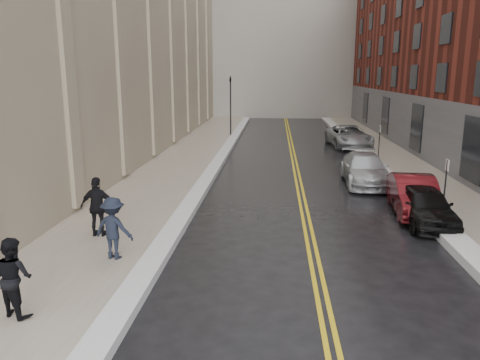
% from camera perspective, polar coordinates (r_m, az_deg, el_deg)
% --- Properties ---
extents(ground, '(160.00, 160.00, 0.00)m').
position_cam_1_polar(ground, '(11.66, -2.50, -15.01)').
color(ground, black).
rests_on(ground, ground).
extents(sidewalk_left, '(4.00, 64.00, 0.15)m').
position_cam_1_polar(sidewalk_left, '(27.39, -7.90, 1.45)').
color(sidewalk_left, gray).
rests_on(sidewalk_left, ground).
extents(sidewalk_right, '(3.00, 64.00, 0.15)m').
position_cam_1_polar(sidewalk_right, '(27.87, 20.36, 0.95)').
color(sidewalk_right, gray).
rests_on(sidewalk_right, ground).
extents(lane_stripe_a, '(0.12, 64.00, 0.01)m').
position_cam_1_polar(lane_stripe_a, '(26.81, 6.63, 1.08)').
color(lane_stripe_a, gold).
rests_on(lane_stripe_a, ground).
extents(lane_stripe_b, '(0.12, 64.00, 0.01)m').
position_cam_1_polar(lane_stripe_b, '(26.82, 7.14, 1.07)').
color(lane_stripe_b, gold).
rests_on(lane_stripe_b, ground).
extents(snow_ridge_left, '(0.70, 60.80, 0.26)m').
position_cam_1_polar(snow_ridge_left, '(26.99, -3.13, 1.50)').
color(snow_ridge_left, silver).
rests_on(snow_ridge_left, ground).
extents(snow_ridge_right, '(0.85, 60.80, 0.30)m').
position_cam_1_polar(snow_ridge_right, '(27.40, 16.65, 1.19)').
color(snow_ridge_right, silver).
rests_on(snow_ridge_right, ground).
extents(traffic_signal, '(0.18, 0.15, 5.20)m').
position_cam_1_polar(traffic_signal, '(40.48, -1.16, 9.54)').
color(traffic_signal, black).
rests_on(traffic_signal, ground).
extents(parking_sign_near, '(0.06, 0.35, 2.23)m').
position_cam_1_polar(parking_sign_near, '(19.83, 23.77, -0.15)').
color(parking_sign_near, black).
rests_on(parking_sign_near, ground).
extents(parking_sign_far, '(0.06, 0.35, 2.23)m').
position_cam_1_polar(parking_sign_far, '(31.22, 16.63, 4.82)').
color(parking_sign_far, black).
rests_on(parking_sign_far, ground).
extents(car_black, '(1.70, 4.15, 1.41)m').
position_cam_1_polar(car_black, '(18.51, 21.59, -2.90)').
color(car_black, black).
rests_on(car_black, ground).
extents(car_maroon, '(1.95, 4.63, 1.49)m').
position_cam_1_polar(car_maroon, '(19.77, 20.46, -1.72)').
color(car_maroon, '#4D0D11').
rests_on(car_maroon, ground).
extents(car_silver_near, '(2.21, 5.19, 1.49)m').
position_cam_1_polar(car_silver_near, '(24.28, 14.98, 1.28)').
color(car_silver_near, '#AAAEB2').
rests_on(car_silver_near, ground).
extents(car_silver_far, '(3.24, 6.04, 1.61)m').
position_cam_1_polar(car_silver_far, '(36.38, 13.11, 5.23)').
color(car_silver_far, '#9EA1A6').
rests_on(car_silver_far, ground).
extents(pedestrian_a, '(1.09, 0.99, 1.82)m').
position_cam_1_polar(pedestrian_a, '(11.70, -25.91, -10.56)').
color(pedestrian_a, black).
rests_on(pedestrian_a, sidewalk_left).
extents(pedestrian_b, '(1.32, 0.95, 1.84)m').
position_cam_1_polar(pedestrian_b, '(14.12, -15.16, -5.68)').
color(pedestrian_b, black).
rests_on(pedestrian_b, sidewalk_left).
extents(pedestrian_c, '(1.17, 0.49, 2.00)m').
position_cam_1_polar(pedestrian_c, '(16.15, -16.93, -3.15)').
color(pedestrian_c, black).
rests_on(pedestrian_c, sidewalk_left).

